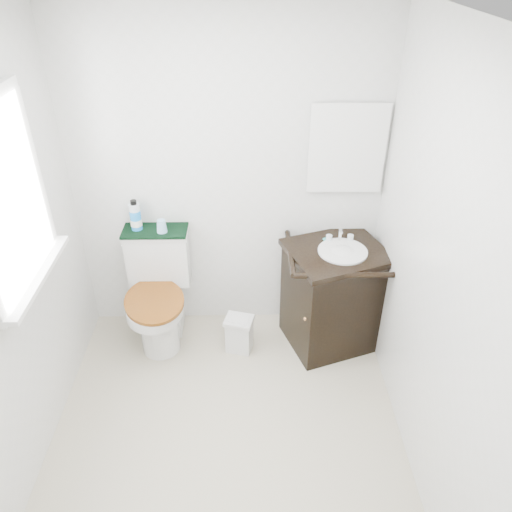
{
  "coord_description": "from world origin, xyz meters",
  "views": [
    {
      "loc": [
        0.15,
        -2.02,
        2.66
      ],
      "look_at": [
        0.19,
        0.75,
        0.87
      ],
      "focal_mm": 35.0,
      "sensor_mm": 36.0,
      "label": 1
    }
  ],
  "objects_px": {
    "toilet": "(160,297)",
    "cup": "(162,226)",
    "vanity": "(333,294)",
    "trash_bin": "(239,334)",
    "mouthwash_bottle": "(135,216)"
  },
  "relations": [
    {
      "from": "toilet",
      "to": "cup",
      "type": "relative_size",
      "value": 9.37
    },
    {
      "from": "toilet",
      "to": "cup",
      "type": "distance_m",
      "value": 0.57
    },
    {
      "from": "vanity",
      "to": "cup",
      "type": "relative_size",
      "value": 9.92
    },
    {
      "from": "toilet",
      "to": "vanity",
      "type": "relative_size",
      "value": 0.94
    },
    {
      "from": "vanity",
      "to": "cup",
      "type": "xyz_separation_m",
      "value": [
        -1.23,
        0.16,
        0.5
      ]
    },
    {
      "from": "trash_bin",
      "to": "toilet",
      "type": "bearing_deg",
      "value": 164.6
    },
    {
      "from": "toilet",
      "to": "trash_bin",
      "type": "height_order",
      "value": "toilet"
    },
    {
      "from": "toilet",
      "to": "trash_bin",
      "type": "bearing_deg",
      "value": -15.4
    },
    {
      "from": "vanity",
      "to": "mouthwash_bottle",
      "type": "bearing_deg",
      "value": 171.97
    },
    {
      "from": "vanity",
      "to": "trash_bin",
      "type": "bearing_deg",
      "value": -171.55
    },
    {
      "from": "toilet",
      "to": "cup",
      "type": "bearing_deg",
      "value": 58.53
    },
    {
      "from": "cup",
      "to": "mouthwash_bottle",
      "type": "bearing_deg",
      "value": 166.52
    },
    {
      "from": "trash_bin",
      "to": "cup",
      "type": "distance_m",
      "value": 0.98
    },
    {
      "from": "cup",
      "to": "vanity",
      "type": "bearing_deg",
      "value": -7.19
    },
    {
      "from": "mouthwash_bottle",
      "to": "cup",
      "type": "bearing_deg",
      "value": -13.48
    }
  ]
}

